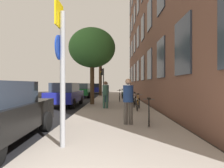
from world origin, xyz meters
name	(u,v)px	position (x,y,z in m)	size (l,w,h in m)	color
ground_plane	(77,101)	(-2.40, 15.00, 0.00)	(41.80, 41.80, 0.00)	#332D28
road_asphalt	(54,101)	(-4.50, 15.00, 0.01)	(7.00, 38.00, 0.01)	black
sidewalk	(116,101)	(1.10, 15.00, 0.06)	(4.20, 38.00, 0.12)	#9E9389
sign_post	(62,64)	(-0.28, 2.53, 2.02)	(0.16, 0.60, 3.32)	gray
traffic_light	(103,77)	(-0.47, 21.09, 2.44)	(0.43, 0.24, 3.37)	black
tree_near	(92,48)	(-0.64, 11.51, 4.11)	(3.31, 3.31, 5.42)	#4C3823
tree_far	(100,54)	(-0.77, 21.34, 5.24)	(2.55, 2.55, 6.33)	brown
bicycle_0	(149,113)	(2.18, 5.05, 0.49)	(0.46, 1.60, 0.95)	black
bicycle_1	(138,103)	(2.26, 8.61, 0.48)	(0.53, 1.64, 0.92)	black
bicycle_2	(135,101)	(2.23, 10.02, 0.48)	(0.49, 1.70, 0.92)	black
bicycle_3	(133,98)	(2.34, 12.22, 0.47)	(0.42, 1.60, 0.91)	black
bicycle_4	(120,97)	(1.39, 13.69, 0.50)	(0.42, 1.76, 0.98)	black
bicycle_5	(122,95)	(1.71, 16.13, 0.50)	(0.42, 1.65, 0.98)	black
pedestrian_0	(128,98)	(1.42, 4.91, 1.05)	(0.50, 0.50, 1.63)	#4C4742
pedestrian_1	(105,93)	(0.41, 9.26, 1.03)	(0.51, 0.51, 1.60)	#33594C
pedestrian_2	(107,91)	(0.33, 13.05, 1.03)	(0.46, 0.46, 1.59)	navy
car_1	(66,94)	(-2.46, 11.28, 0.84)	(1.83, 4.26, 1.62)	navy
car_2	(83,90)	(-2.63, 19.61, 0.84)	(2.01, 4.17, 1.62)	#19662D
car_3	(95,88)	(-2.08, 27.94, 0.84)	(1.94, 4.54, 1.62)	navy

